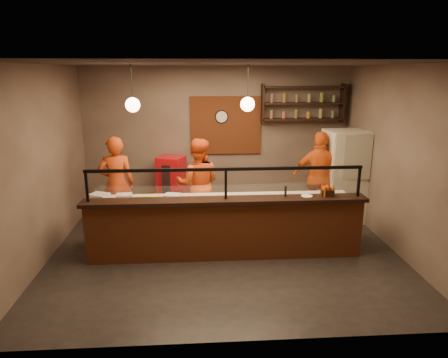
{
  "coord_description": "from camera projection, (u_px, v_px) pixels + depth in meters",
  "views": [
    {
      "loc": [
        -0.44,
        -6.52,
        3.08
      ],
      "look_at": [
        0.01,
        0.3,
        1.23
      ],
      "focal_mm": 32.0,
      "sensor_mm": 36.0,
      "label": 1
    }
  ],
  "objects": [
    {
      "name": "wall_right",
      "position": [
        397.0,
        160.0,
        6.89
      ],
      "size": [
        0.0,
        5.0,
        5.0
      ],
      "primitive_type": "plane",
      "rotation": [
        1.57,
        0.0,
        -1.57
      ],
      "color": "#756556",
      "rests_on": "floor"
    },
    {
      "name": "prep_tub_a",
      "position": [
        124.0,
        198.0,
        6.9
      ],
      "size": [
        0.29,
        0.24,
        0.13
      ],
      "primitive_type": "cube",
      "rotation": [
        0.0,
        0.0,
        0.12
      ],
      "color": "silver",
      "rests_on": "worktop"
    },
    {
      "name": "wall_left",
      "position": [
        41.0,
        165.0,
        6.51
      ],
      "size": [
        0.0,
        5.0,
        5.0
      ],
      "primitive_type": "plane",
      "rotation": [
        1.57,
        0.0,
        1.57
      ],
      "color": "#756556",
      "rests_on": "floor"
    },
    {
      "name": "brick_patch",
      "position": [
        226.0,
        126.0,
        9.01
      ],
      "size": [
        1.6,
        0.04,
        1.3
      ],
      "primitive_type": "cube",
      "color": "brown",
      "rests_on": "wall_back"
    },
    {
      "name": "wall_clock",
      "position": [
        222.0,
        117.0,
        8.94
      ],
      "size": [
        0.3,
        0.04,
        0.3
      ],
      "primitive_type": "cylinder",
      "rotation": [
        1.57,
        0.0,
        0.0
      ],
      "color": "black",
      "rests_on": "wall_back"
    },
    {
      "name": "ceiling",
      "position": [
        225.0,
        64.0,
        6.28
      ],
      "size": [
        6.0,
        6.0,
        0.0
      ],
      "primitive_type": "plane",
      "rotation": [
        3.14,
        0.0,
        0.0
      ],
      "color": "#362E2A",
      "rests_on": "wall_back"
    },
    {
      "name": "wall_back",
      "position": [
        217.0,
        139.0,
        9.11
      ],
      "size": [
        6.0,
        0.0,
        6.0
      ],
      "primitive_type": "plane",
      "rotation": [
        1.57,
        0.0,
        0.0
      ],
      "color": "#756556",
      "rests_on": "floor"
    },
    {
      "name": "cook_left",
      "position": [
        117.0,
        184.0,
        7.84
      ],
      "size": [
        0.75,
        0.55,
        1.89
      ],
      "primitive_type": "imported",
      "rotation": [
        0.0,
        0.0,
        3.3
      ],
      "color": "#C93F12",
      "rests_on": "floor"
    },
    {
      "name": "small_plate",
      "position": [
        307.0,
        196.0,
        6.68
      ],
      "size": [
        0.23,
        0.23,
        0.01
      ],
      "primitive_type": "cylinder",
      "rotation": [
        0.0,
        0.0,
        0.24
      ],
      "color": "silver",
      "rests_on": "counter_ledge"
    },
    {
      "name": "wall_shelving",
      "position": [
        303.0,
        103.0,
        8.85
      ],
      "size": [
        1.84,
        0.28,
        0.85
      ],
      "color": "black",
      "rests_on": "wall_back"
    },
    {
      "name": "pepper_mill",
      "position": [
        286.0,
        191.0,
        6.65
      ],
      "size": [
        0.04,
        0.04,
        0.18
      ],
      "primitive_type": "cylinder",
      "rotation": [
        0.0,
        0.0,
        -0.13
      ],
      "color": "black",
      "rests_on": "counter_ledge"
    },
    {
      "name": "pendant_left",
      "position": [
        133.0,
        105.0,
        6.55
      ],
      "size": [
        0.24,
        0.24,
        0.77
      ],
      "color": "black",
      "rests_on": "ceiling"
    },
    {
      "name": "condiment_caddy",
      "position": [
        327.0,
        193.0,
        6.69
      ],
      "size": [
        0.22,
        0.18,
        0.11
      ],
      "primitive_type": "cube",
      "rotation": [
        0.0,
        0.0,
        -0.11
      ],
      "color": "black",
      "rests_on": "counter_ledge"
    },
    {
      "name": "red_cooler",
      "position": [
        172.0,
        184.0,
        8.96
      ],
      "size": [
        0.69,
        0.66,
        1.26
      ],
      "primitive_type": "cube",
      "rotation": [
        0.0,
        0.0,
        -0.38
      ],
      "color": "red",
      "rests_on": "floor"
    },
    {
      "name": "sneeze_guard",
      "position": [
        226.0,
        181.0,
        6.47
      ],
      "size": [
        4.5,
        0.05,
        0.52
      ],
      "color": "white",
      "rests_on": "counter_ledge"
    },
    {
      "name": "prep_tub_b",
      "position": [
        100.0,
        198.0,
        6.87
      ],
      "size": [
        0.37,
        0.34,
        0.15
      ],
      "primitive_type": "cube",
      "rotation": [
        0.0,
        0.0,
        -0.42
      ],
      "color": "white",
      "rests_on": "worktop"
    },
    {
      "name": "counter_ledge",
      "position": [
        226.0,
        200.0,
        6.56
      ],
      "size": [
        4.7,
        0.37,
        0.06
      ],
      "primitive_type": "cube",
      "color": "black",
      "rests_on": "service_counter"
    },
    {
      "name": "prep_tub_c",
      "position": [
        172.0,
        198.0,
        6.89
      ],
      "size": [
        0.31,
        0.27,
        0.13
      ],
      "primitive_type": "cube",
      "rotation": [
        0.0,
        0.0,
        -0.25
      ],
      "color": "silver",
      "rests_on": "worktop"
    },
    {
      "name": "floor",
      "position": [
        224.0,
        250.0,
        7.12
      ],
      "size": [
        6.0,
        6.0,
        0.0
      ],
      "primitive_type": "plane",
      "color": "black",
      "rests_on": "ground"
    },
    {
      "name": "fridge",
      "position": [
        344.0,
        176.0,
        8.35
      ],
      "size": [
        0.86,
        0.81,
        1.92
      ],
      "primitive_type": "cube",
      "rotation": [
        0.0,
        0.0,
        0.08
      ],
      "color": "beige",
      "rests_on": "floor"
    },
    {
      "name": "worktop",
      "position": [
        224.0,
        200.0,
        7.08
      ],
      "size": [
        4.6,
        0.75,
        0.05
      ],
      "primitive_type": "cube",
      "color": "silver",
      "rests_on": "worktop_cabinet"
    },
    {
      "name": "pendant_right",
      "position": [
        248.0,
        104.0,
        6.67
      ],
      "size": [
        0.24,
        0.24,
        0.77
      ],
      "color": "black",
      "rests_on": "ceiling"
    },
    {
      "name": "cook_right",
      "position": [
        320.0,
        178.0,
        8.2
      ],
      "size": [
        1.21,
        0.77,
        1.92
      ],
      "primitive_type": "imported",
      "rotation": [
        0.0,
        0.0,
        2.86
      ],
      "color": "#DE5614",
      "rests_on": "floor"
    },
    {
      "name": "rolling_pin",
      "position": [
        150.0,
        198.0,
        6.99
      ],
      "size": [
        0.4,
        0.12,
        0.07
      ],
      "primitive_type": "cylinder",
      "rotation": [
        0.0,
        1.57,
        -0.14
      ],
      "color": "yellow",
      "rests_on": "worktop"
    },
    {
      "name": "service_counter",
      "position": [
        226.0,
        230.0,
        6.7
      ],
      "size": [
        4.6,
        0.25,
        1.0
      ],
      "primitive_type": "cube",
      "color": "brown",
      "rests_on": "floor"
    },
    {
      "name": "wall_front",
      "position": [
        240.0,
        214.0,
        4.29
      ],
      "size": [
        6.0,
        0.0,
        6.0
      ],
      "primitive_type": "plane",
      "rotation": [
        -1.57,
        0.0,
        0.0
      ],
      "color": "#756556",
      "rests_on": "floor"
    },
    {
      "name": "worktop_cabinet",
      "position": [
        224.0,
        224.0,
        7.2
      ],
      "size": [
        4.6,
        0.75,
        0.85
      ],
      "primitive_type": "cube",
      "color": "gray",
      "rests_on": "floor"
    },
    {
      "name": "cook_mid",
      "position": [
        198.0,
        184.0,
        7.93
      ],
      "size": [
        0.95,
        0.77,
        1.83
      ],
      "primitive_type": "imported",
      "rotation": [
        0.0,
        0.0,
        3.05
      ],
      "color": "#DF4D15",
      "rests_on": "floor"
    },
    {
      "name": "pizza_dough",
      "position": [
        279.0,
        199.0,
        7.01
      ],
      "size": [
        0.65,
        0.65,
        0.01
      ],
      "primitive_type": "cylinder",
      "rotation": [
        0.0,
        0.0,
        0.3
      ],
      "color": "beige",
      "rests_on": "worktop"
    }
  ]
}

